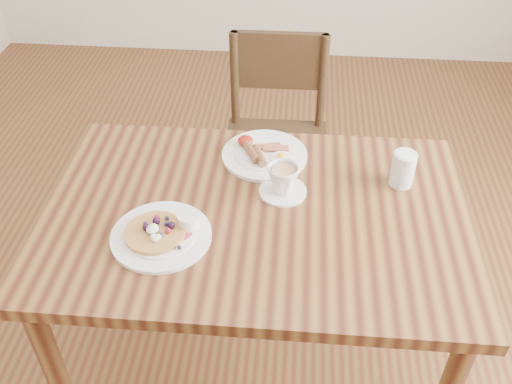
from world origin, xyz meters
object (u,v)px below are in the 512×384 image
(breakfast_plate, at_px, (263,154))
(water_glass, at_px, (403,169))
(chair_far, at_px, (276,135))
(dining_table, at_px, (256,236))
(teacup_saucer, at_px, (283,181))
(pancake_plate, at_px, (162,233))

(breakfast_plate, bearing_deg, water_glass, -13.23)
(chair_far, distance_m, water_glass, 0.79)
(dining_table, distance_m, breakfast_plate, 0.28)
(teacup_saucer, bearing_deg, chair_far, 94.55)
(teacup_saucer, distance_m, water_glass, 0.36)
(dining_table, xyz_separation_m, chair_far, (0.02, 0.76, -0.16))
(pancake_plate, distance_m, water_glass, 0.72)
(chair_far, height_order, pancake_plate, chair_far)
(breakfast_plate, bearing_deg, dining_table, -90.21)
(dining_table, bearing_deg, pancake_plate, -152.46)
(water_glass, bearing_deg, dining_table, -158.99)
(chair_far, bearing_deg, breakfast_plate, 87.38)
(breakfast_plate, height_order, teacup_saucer, teacup_saucer)
(dining_table, bearing_deg, water_glass, 21.01)
(chair_far, relative_size, pancake_plate, 3.26)
(pancake_plate, height_order, teacup_saucer, teacup_saucer)
(chair_far, height_order, breakfast_plate, chair_far)
(pancake_plate, height_order, breakfast_plate, pancake_plate)
(chair_far, bearing_deg, pancake_plate, 73.07)
(dining_table, relative_size, pancake_plate, 4.44)
(water_glass, bearing_deg, pancake_plate, -156.53)
(breakfast_plate, height_order, water_glass, water_glass)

